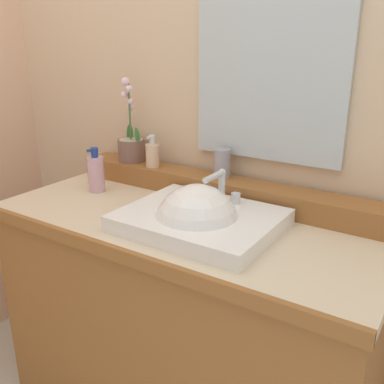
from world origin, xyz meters
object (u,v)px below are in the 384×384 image
sink_basin (198,224)px  tumbler_cup (222,163)px  potted_plant (131,144)px  lotion_bottle (96,173)px  soap_dispenser (152,154)px  soap_bar (184,192)px

sink_basin → tumbler_cup: size_ratio=4.55×
potted_plant → lotion_bottle: potted_plant is taller
potted_plant → soap_dispenser: bearing=-9.9°
sink_basin → lotion_bottle: (-0.54, 0.10, 0.06)m
sink_basin → soap_bar: sink_basin is taller
potted_plant → soap_dispenser: size_ratio=2.68×
potted_plant → lotion_bottle: size_ratio=1.96×
sink_basin → potted_plant: (-0.53, 0.30, 0.14)m
tumbler_cup → lotion_bottle: bearing=-155.3°
soap_dispenser → potted_plant: bearing=170.1°
soap_bar → lotion_bottle: bearing=-176.4°
sink_basin → potted_plant: size_ratio=1.39×
sink_basin → soap_bar: size_ratio=7.00×
lotion_bottle → soap_bar: bearing=3.6°
lotion_bottle → tumbler_cup: bearing=24.7°
lotion_bottle → potted_plant: bearing=85.3°
soap_dispenser → lotion_bottle: bearing=-130.1°
sink_basin → lotion_bottle: bearing=170.0°
potted_plant → sink_basin: bearing=-29.4°
sink_basin → tumbler_cup: 0.34m
soap_bar → lotion_bottle: (-0.41, -0.03, 0.01)m
soap_bar → soap_dispenser: 0.31m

